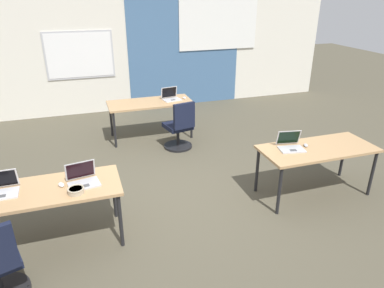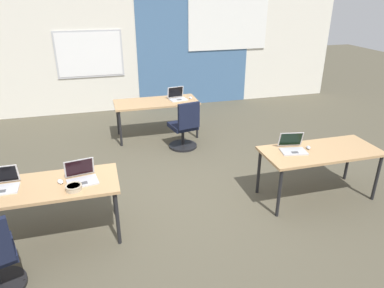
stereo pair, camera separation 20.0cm
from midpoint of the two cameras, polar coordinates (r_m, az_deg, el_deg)
ground_plane at (r=5.19m, az=-0.08°, el=-7.69°), size 24.00×24.00×0.00m
back_wall_assembly at (r=8.65m, az=-7.48°, el=14.98°), size 10.00×0.27×2.80m
desk_near_left at (r=4.25m, az=-21.35°, el=-6.95°), size 1.60×0.70×0.72m
desk_near_right at (r=5.12m, az=21.06°, el=-1.54°), size 1.60×0.70×0.72m
desk_far_center at (r=6.89m, az=-4.95°, el=6.40°), size 1.60×0.70×0.72m
laptop_far_right at (r=6.97m, az=-1.57°, el=7.63°), size 0.37×0.32×0.24m
mouse_far_right at (r=7.02m, az=0.60°, el=7.48°), size 0.06×0.10×0.03m
chair_far_right at (r=6.40m, az=-0.33°, el=2.39°), size 0.52×0.58×0.92m
laptop_near_right_inner at (r=4.94m, az=17.06°, el=-0.49°), size 0.38×0.35×0.23m
mouse_near_right_inner at (r=5.08m, az=19.38°, el=-0.54°), size 0.09×0.11×0.03m
laptop_near_left_end at (r=4.32m, az=-27.17°, el=-5.82°), size 0.34×0.28×0.23m
laptop_near_left_inner at (r=4.16m, az=-16.13°, el=-5.11°), size 0.37×0.33×0.23m
mouse_near_left_inner at (r=4.20m, az=-19.25°, el=-5.76°), size 0.09×0.11×0.03m
snack_bowl at (r=4.00m, az=-17.23°, el=-6.70°), size 0.18×0.18×0.06m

